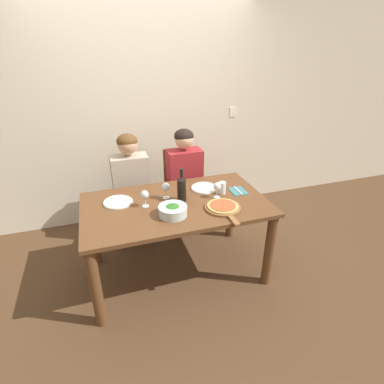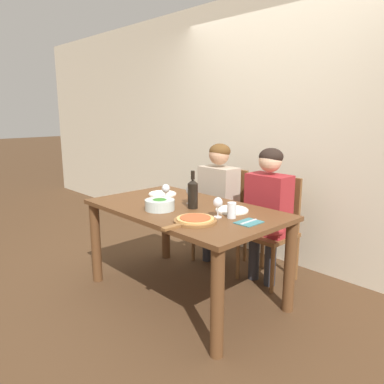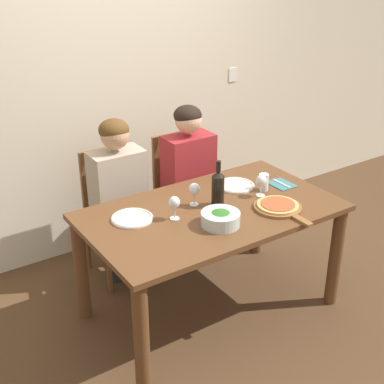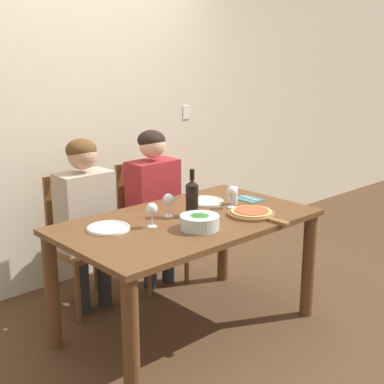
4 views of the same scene
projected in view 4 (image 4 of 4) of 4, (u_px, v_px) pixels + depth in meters
The scene contains 17 objects.
ground_plane at pixel (188, 329), 3.55m from camera, with size 40.00×40.00×0.00m, color #4C331E.
back_wall at pixel (78, 110), 4.11m from camera, with size 10.00×0.06×2.70m.
dining_table at pixel (187, 238), 3.39m from camera, with size 1.62×0.94×0.77m.
chair_left at pixel (79, 236), 3.82m from camera, with size 0.42×0.42×0.95m.
chair_right at pixel (146, 219), 4.21m from camera, with size 0.42×0.42×0.95m.
person_woman at pixel (86, 209), 3.68m from camera, with size 0.47×0.51×1.22m.
person_man at pixel (155, 194), 4.07m from camera, with size 0.47×0.51×1.22m.
wine_bottle at pixel (192, 197), 3.39m from camera, with size 0.08×0.08×0.31m.
broccoli_bowl at pixel (200, 222), 3.16m from camera, with size 0.24×0.24×0.09m.
dinner_plate_left at pixel (108, 228), 3.15m from camera, with size 0.26×0.26×0.02m.
dinner_plate_right at pixel (205, 201), 3.71m from camera, with size 0.26×0.26×0.02m.
pizza_on_board at pixel (252, 213), 3.42m from camera, with size 0.30×0.44×0.04m.
wine_glass_left at pixel (152, 210), 3.17m from camera, with size 0.07×0.07×0.15m.
wine_glass_right at pixel (232, 193), 3.57m from camera, with size 0.07×0.07×0.15m.
wine_glass_centre at pixel (168, 201), 3.38m from camera, with size 0.07×0.07×0.15m.
water_tumbler at pixel (233, 196), 3.68m from camera, with size 0.07×0.07×0.12m.
fork_on_napkin at pixel (249, 199), 3.79m from camera, with size 0.14×0.18×0.01m.
Camera 4 is at (-2.14, -2.38, 1.79)m, focal length 50.00 mm.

